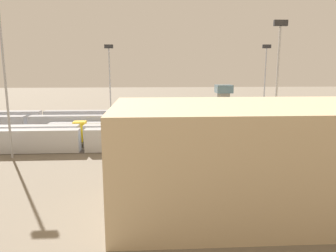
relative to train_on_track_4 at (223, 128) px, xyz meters
The scene contains 22 objects.
ground_plane 20.63m from the train_on_track_4, ahead, with size 400.00×400.00×0.00m, color #756B5B.
track_bed_0 28.62m from the train_on_track_4, 44.48° to the right, with size 140.00×2.80×0.12m, color #3D3833.
track_bed_1 25.38m from the train_on_track_4, 36.37° to the right, with size 140.00×2.80×0.12m, color #4C443D.
track_bed_2 22.78m from the train_on_track_4, 26.15° to the right, with size 140.00×2.80×0.12m, color #3D3833.
track_bed_3 21.07m from the train_on_track_4, 13.79° to the right, with size 140.00×2.80×0.12m, color #4C443D.
track_bed_4 20.47m from the train_on_track_4, ahead, with size 140.00×2.80×0.12m, color #3D3833.
track_bed_5 21.07m from the train_on_track_4, 13.79° to the left, with size 140.00×2.80×0.12m, color #3D3833.
track_bed_6 22.78m from the train_on_track_4, 26.15° to the left, with size 140.00×2.80×0.12m, color #3D3833.
track_bed_7 25.38m from the train_on_track_4, 36.37° to the left, with size 140.00×2.80×0.12m, color #4C443D.
train_on_track_4 is the anchor object (origin of this frame).
train_on_track_0 20.03m from the train_on_track_4, 86.81° to the right, with size 10.00×3.00×5.00m.
train_on_track_1 22.31m from the train_on_track_4, 42.26° to the right, with size 119.80×3.00×5.00m.
train_on_track_7 27.13m from the train_on_track_4, 33.58° to the left, with size 119.80×3.00×5.00m.
train_on_track_5 34.97m from the train_on_track_4, ahead, with size 10.00×3.00×5.00m.
train_on_track_3 18.12m from the train_on_track_4, 16.03° to the right, with size 119.80×3.06×5.00m.
train_on_track_6 49.03m from the train_on_track_4, 11.77° to the left, with size 71.40×3.06×5.00m.
light_mast_0 32.73m from the train_on_track_4, 130.71° to the right, with size 2.80×0.70×25.67m.
light_mast_1 25.23m from the train_on_track_4, 110.02° to the left, with size 2.80×0.70×27.83m.
light_mast_2 42.24m from the train_on_track_4, 34.35° to the right, with size 2.80×0.70×25.49m.
light_mast_3 55.11m from the train_on_track_4, 21.38° to the left, with size 2.80×0.70×33.13m.
maintenance_shed 45.02m from the train_on_track_4, 93.72° to the left, with size 54.89×19.49×13.88m, color tan.
control_tower 36.50m from the train_on_track_4, 103.16° to the right, with size 6.00×6.00×11.69m.
Camera 1 is at (-0.44, 86.89, 18.67)m, focal length 34.15 mm.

